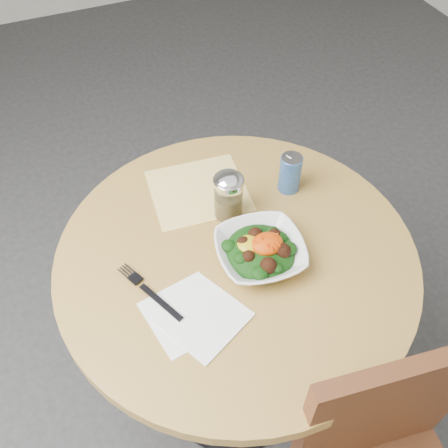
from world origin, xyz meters
The scene contains 8 objects.
ground centered at (0.00, 0.00, 0.00)m, with size 6.00×6.00×0.00m, color #2B2B2D.
table centered at (0.00, 0.00, 0.55)m, with size 0.90×0.90×0.75m.
cloth_napkin centered at (-0.01, 0.23, 0.75)m, with size 0.26×0.24×0.00m, color #E0A70B.
paper_napkins centered at (-0.16, -0.13, 0.75)m, with size 0.24×0.23×0.00m.
salad_bowl centered at (0.04, -0.04, 0.78)m, with size 0.24×0.24×0.08m.
fork centered at (-0.24, -0.03, 0.76)m, with size 0.10×0.20×0.00m.
spice_shaker centered at (0.03, 0.13, 0.82)m, with size 0.08×0.08×0.14m.
beverage_can centered at (0.22, 0.15, 0.81)m, with size 0.06×0.06×0.11m.
Camera 1 is at (-0.32, -0.68, 1.73)m, focal length 40.00 mm.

